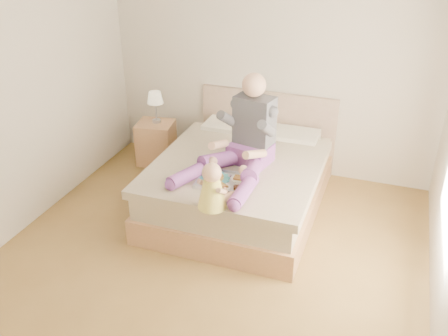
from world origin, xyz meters
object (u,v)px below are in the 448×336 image
(nightstand, at_px, (156,143))
(adult, at_px, (244,142))
(baby, at_px, (213,189))
(bed, at_px, (243,179))
(tray, at_px, (224,179))

(nightstand, xyz_separation_m, adult, (1.46, -0.86, 0.62))
(nightstand, xyz_separation_m, baby, (1.43, -1.68, 0.51))
(bed, bearing_deg, adult, -71.52)
(bed, height_order, nightstand, bed)
(bed, height_order, baby, baby)
(tray, xyz_separation_m, baby, (0.05, -0.44, 0.14))
(adult, distance_m, baby, 0.82)
(tray, bearing_deg, bed, 87.77)
(baby, bearing_deg, nightstand, 153.18)
(tray, bearing_deg, nightstand, 135.55)
(bed, relative_size, nightstand, 3.96)
(nightstand, bearing_deg, tray, -51.34)
(nightstand, height_order, tray, tray)
(baby, bearing_deg, adult, 110.84)
(nightstand, distance_m, tray, 1.88)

